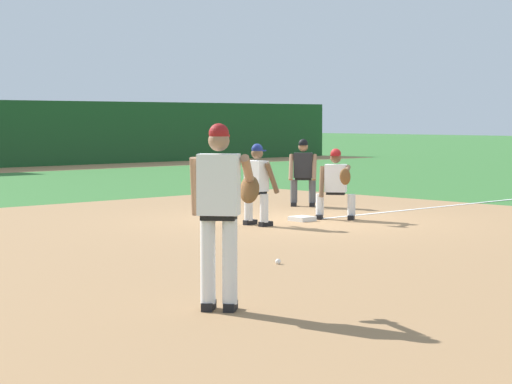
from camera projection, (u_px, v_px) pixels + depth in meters
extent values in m
plane|color=#336B2D|center=(302.00, 221.00, 18.49)|extent=(160.00, 160.00, 0.00)
cube|color=#9E754C|center=(273.00, 252.00, 14.18)|extent=(18.00, 18.00, 0.01)
cube|color=white|center=(302.00, 219.00, 18.48)|extent=(0.38, 0.38, 0.09)
sphere|color=white|center=(278.00, 262.00, 13.02)|extent=(0.07, 0.07, 0.07)
cube|color=black|center=(209.00, 306.00, 9.92)|extent=(0.27, 0.25, 0.09)
cylinder|color=white|center=(208.00, 261.00, 9.84)|extent=(0.15, 0.15, 0.84)
cube|color=black|center=(231.00, 306.00, 9.89)|extent=(0.27, 0.25, 0.09)
cylinder|color=white|center=(230.00, 262.00, 9.81)|extent=(0.15, 0.15, 0.84)
cube|color=black|center=(219.00, 217.00, 9.80)|extent=(0.37, 0.39, 0.06)
cube|color=white|center=(219.00, 184.00, 9.77)|extent=(0.44, 0.46, 0.60)
sphere|color=#9E7051|center=(219.00, 141.00, 9.76)|extent=(0.21, 0.21, 0.21)
sphere|color=maroon|center=(219.00, 133.00, 9.76)|extent=(0.20, 0.20, 0.20)
cube|color=maroon|center=(220.00, 136.00, 9.85)|extent=(0.19, 0.20, 0.02)
cylinder|color=#9E7051|center=(195.00, 186.00, 9.88)|extent=(0.20, 0.19, 0.59)
cylinder|color=#9E7051|center=(248.00, 173.00, 10.02)|extent=(0.47, 0.40, 0.41)
ellipsoid|color=brown|center=(249.00, 189.00, 10.12)|extent=(0.36, 0.34, 0.34)
cube|color=black|center=(351.00, 218.00, 18.70)|extent=(0.28, 0.24, 0.09)
cylinder|color=white|center=(351.00, 205.00, 18.72)|extent=(0.15, 0.15, 0.40)
cube|color=black|center=(319.00, 217.00, 18.82)|extent=(0.28, 0.24, 0.09)
cylinder|color=white|center=(320.00, 204.00, 18.84)|extent=(0.15, 0.15, 0.40)
cube|color=black|center=(336.00, 193.00, 18.76)|extent=(0.36, 0.39, 0.06)
cube|color=white|center=(336.00, 178.00, 18.74)|extent=(0.43, 0.47, 0.52)
sphere|color=brown|center=(336.00, 158.00, 18.70)|extent=(0.21, 0.21, 0.21)
sphere|color=maroon|center=(336.00, 154.00, 18.69)|extent=(0.20, 0.20, 0.20)
cube|color=maroon|center=(335.00, 155.00, 18.60)|extent=(0.19, 0.20, 0.02)
cylinder|color=brown|center=(346.00, 172.00, 18.28)|extent=(0.53, 0.41, 0.24)
cylinder|color=brown|center=(322.00, 182.00, 18.70)|extent=(0.25, 0.21, 0.58)
ellipsoid|color=brown|center=(345.00, 177.00, 18.07)|extent=(0.29, 0.29, 0.35)
cube|color=black|center=(250.00, 222.00, 17.84)|extent=(0.26, 0.11, 0.09)
cylinder|color=white|center=(249.00, 207.00, 17.80)|extent=(0.15, 0.15, 0.50)
cube|color=black|center=(266.00, 224.00, 17.56)|extent=(0.26, 0.11, 0.09)
cylinder|color=white|center=(264.00, 208.00, 17.51)|extent=(0.15, 0.15, 0.50)
cube|color=black|center=(256.00, 192.00, 17.63)|extent=(0.20, 0.34, 0.06)
cube|color=white|center=(256.00, 176.00, 17.61)|extent=(0.24, 0.40, 0.54)
sphere|color=brown|center=(257.00, 153.00, 17.59)|extent=(0.21, 0.21, 0.21)
sphere|color=navy|center=(257.00, 149.00, 17.59)|extent=(0.20, 0.20, 0.20)
cube|color=navy|center=(261.00, 151.00, 17.65)|extent=(0.11, 0.17, 0.02)
cylinder|color=brown|center=(253.00, 177.00, 17.89)|extent=(0.33, 0.09, 0.56)
cylinder|color=brown|center=(272.00, 178.00, 17.53)|extent=(0.33, 0.09, 0.56)
cube|color=black|center=(312.00, 204.00, 21.54)|extent=(0.27, 0.25, 0.09)
cylinder|color=#515154|center=(312.00, 191.00, 21.56)|extent=(0.15, 0.15, 0.50)
cube|color=black|center=(294.00, 204.00, 21.59)|extent=(0.27, 0.25, 0.09)
cylinder|color=#515154|center=(294.00, 191.00, 21.61)|extent=(0.15, 0.15, 0.50)
cube|color=black|center=(303.00, 179.00, 21.56)|extent=(0.37, 0.39, 0.06)
cube|color=#232326|center=(303.00, 165.00, 21.54)|extent=(0.44, 0.46, 0.54)
sphere|color=#9E7051|center=(303.00, 147.00, 21.49)|extent=(0.21, 0.21, 0.21)
sphere|color=black|center=(303.00, 144.00, 21.49)|extent=(0.20, 0.20, 0.20)
cube|color=black|center=(303.00, 145.00, 21.40)|extent=(0.19, 0.20, 0.02)
cylinder|color=#9E7051|center=(314.00, 167.00, 21.37)|extent=(0.31, 0.28, 0.56)
cylinder|color=#9E7051|center=(291.00, 167.00, 21.43)|extent=(0.31, 0.28, 0.56)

